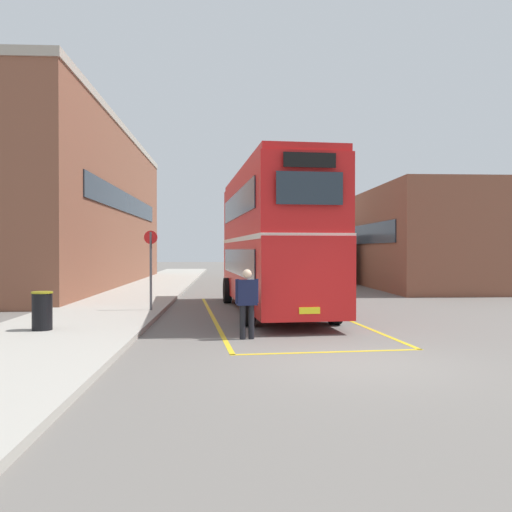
% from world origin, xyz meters
% --- Properties ---
extents(ground_plane, '(135.60, 135.60, 0.00)m').
position_xyz_m(ground_plane, '(0.00, 14.40, 0.00)').
color(ground_plane, '#66605B').
extents(sidewalk_left, '(4.00, 57.60, 0.14)m').
position_xyz_m(sidewalk_left, '(-6.50, 16.80, 0.07)').
color(sidewalk_left, '#A39E93').
rests_on(sidewalk_left, ground).
extents(brick_building_left, '(5.86, 25.74, 9.02)m').
position_xyz_m(brick_building_left, '(-10.97, 21.57, 4.51)').
color(brick_building_left, brown).
rests_on(brick_building_left, ground).
extents(depot_building_right, '(6.74, 12.13, 5.43)m').
position_xyz_m(depot_building_right, '(8.83, 19.43, 2.72)').
color(depot_building_right, brown).
rests_on(depot_building_right, ground).
extents(double_decker_bus, '(3.40, 10.58, 4.75)m').
position_xyz_m(double_decker_bus, '(-0.86, 8.23, 2.51)').
color(double_decker_bus, black).
rests_on(double_decker_bus, ground).
extents(single_deck_bus, '(2.80, 9.16, 3.02)m').
position_xyz_m(single_deck_bus, '(3.63, 25.65, 1.64)').
color(single_deck_bus, black).
rests_on(single_deck_bus, ground).
extents(pedestrian_boarding, '(0.55, 0.30, 1.65)m').
position_xyz_m(pedestrian_boarding, '(-1.92, 2.74, 0.95)').
color(pedestrian_boarding, black).
rests_on(pedestrian_boarding, ground).
extents(litter_bin, '(0.51, 0.51, 0.94)m').
position_xyz_m(litter_bin, '(-6.91, 3.51, 0.61)').
color(litter_bin, black).
rests_on(litter_bin, sidewalk_left).
extents(bus_stop_sign, '(0.44, 0.08, 2.59)m').
position_xyz_m(bus_stop_sign, '(-4.88, 7.84, 1.70)').
color(bus_stop_sign, '#4C4C51').
rests_on(bus_stop_sign, sidewalk_left).
extents(bay_marking_yellow, '(5.21, 12.77, 0.01)m').
position_xyz_m(bay_marking_yellow, '(-0.78, 6.32, 0.00)').
color(bay_marking_yellow, gold).
rests_on(bay_marking_yellow, ground).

